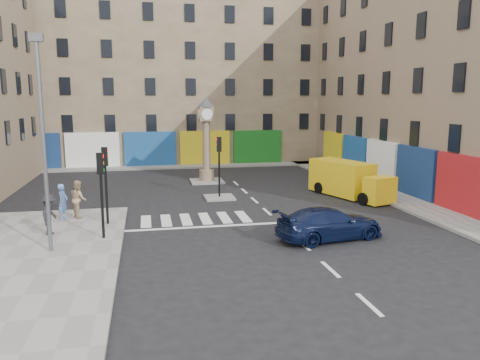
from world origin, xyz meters
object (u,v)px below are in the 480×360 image
object	(u,v)px
traffic_light_left_far	(105,173)
clock_pillar	(206,134)
traffic_light_left_near	(101,182)
lamp_post	(43,133)
yellow_van	(348,180)
pedestrian_tan	(78,199)
pedestrian_dark	(50,215)
navy_sedan	(330,223)
traffic_light_island	(219,157)
pedestrian_blue	(63,202)

from	to	relation	value
traffic_light_left_far	clock_pillar	bearing A→B (deg)	61.06
traffic_light_left_near	lamp_post	world-z (taller)	lamp_post
yellow_van	pedestrian_tan	size ratio (longest dim) A/B	3.33
traffic_light_left_far	pedestrian_dark	bearing A→B (deg)	-148.98
lamp_post	navy_sedan	xyz separation A→B (m)	(11.60, -0.24, -4.09)
clock_pillar	navy_sedan	world-z (taller)	clock_pillar
clock_pillar	pedestrian_dark	size ratio (longest dim) A/B	3.37
traffic_light_left_near	clock_pillar	distance (m)	15.19
traffic_light_left_near	yellow_van	size ratio (longest dim) A/B	0.59
navy_sedan	traffic_light_left_far	bearing A→B (deg)	56.75
traffic_light_island	clock_pillar	xyz separation A→B (m)	(0.00, 6.00, 0.96)
navy_sedan	pedestrian_blue	distance (m)	13.07
traffic_light_left_near	traffic_light_left_far	size ratio (longest dim) A/B	1.00
navy_sedan	clock_pillar	bearing A→B (deg)	1.79
traffic_light_left_near	traffic_light_island	size ratio (longest dim) A/B	1.00
lamp_post	pedestrian_blue	xyz separation A→B (m)	(-0.32, 5.11, -3.75)
clock_pillar	pedestrian_tan	xyz separation A→B (m)	(-7.82, -9.72, -2.46)
traffic_light_left_far	lamp_post	bearing A→B (deg)	-116.57
pedestrian_blue	clock_pillar	bearing A→B (deg)	-25.99
traffic_light_left_far	navy_sedan	xyz separation A→B (m)	(9.70, -4.04, -1.92)
traffic_light_left_near	traffic_light_island	distance (m)	10.03
traffic_light_left_near	traffic_light_island	world-z (taller)	traffic_light_left_near
pedestrian_dark	traffic_light_left_near	bearing A→B (deg)	-103.23
traffic_light_left_far	pedestrian_blue	distance (m)	3.02
lamp_post	traffic_light_island	bearing A→B (deg)	48.29
pedestrian_dark	clock_pillar	bearing A→B (deg)	-24.34
yellow_van	pedestrian_tan	world-z (taller)	yellow_van
pedestrian_blue	pedestrian_tan	distance (m)	0.78
traffic_light_left_near	navy_sedan	size ratio (longest dim) A/B	0.76
lamp_post	pedestrian_blue	world-z (taller)	lamp_post
pedestrian_blue	yellow_van	bearing A→B (deg)	-65.37
traffic_light_left_far	navy_sedan	world-z (taller)	traffic_light_left_far
traffic_light_left_near	pedestrian_blue	distance (m)	4.60
traffic_light_left_far	lamp_post	distance (m)	4.77
traffic_light_left_far	traffic_light_island	distance (m)	8.30
traffic_light_left_far	pedestrian_tan	world-z (taller)	traffic_light_left_far
lamp_post	pedestrian_blue	distance (m)	6.35
traffic_light_left_far	pedestrian_dark	xyz separation A→B (m)	(-2.34, -1.41, -1.57)
navy_sedan	traffic_light_left_near	bearing A→B (deg)	69.77
yellow_van	lamp_post	bearing A→B (deg)	-171.47
pedestrian_dark	pedestrian_blue	bearing A→B (deg)	7.05
traffic_light_left_near	pedestrian_dark	xyz separation A→B (m)	(-2.34, 0.99, -1.57)
clock_pillar	traffic_light_left_far	bearing A→B (deg)	-118.94
navy_sedan	pedestrian_tan	world-z (taller)	pedestrian_tan
clock_pillar	pedestrian_tan	bearing A→B (deg)	-128.82
lamp_post	pedestrian_blue	size ratio (longest dim) A/B	4.64
navy_sedan	pedestrian_dark	world-z (taller)	pedestrian_dark
traffic_light_left_near	lamp_post	distance (m)	3.21
navy_sedan	lamp_post	bearing A→B (deg)	78.18
pedestrian_blue	pedestrian_dark	distance (m)	2.72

